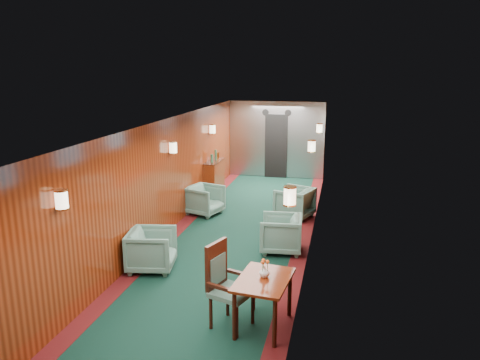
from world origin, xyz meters
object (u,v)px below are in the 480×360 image
Objects in this scene: credenza at (214,177)px; armchair_left_near at (152,250)px; armchair_right_near at (281,234)px; dining_table at (264,287)px; side_chair at (225,281)px; armchair_right_far at (294,203)px; armchair_left_far at (205,200)px.

credenza is 1.58× the size of armchair_left_near.
armchair_right_near is at bearing -57.34° from credenza.
dining_table is at bearing -68.87° from credenza.
armchair_right_near is (2.32, -3.62, -0.14)m from credenza.
credenza is 4.30m from armchair_right_near.
side_chair is 4.90m from armchair_right_far.
side_chair is 2.78m from armchair_right_near.
armchair_left_near is 1.02× the size of armchair_right_near.
armchair_right_far reaches higher than armchair_right_near.
side_chair is at bearing -142.52° from armchair_left_far.
dining_table is 0.87× the size of side_chair.
credenza is 1.73m from armchair_left_far.
credenza is at bearing -102.42° from armchair_right_far.
armchair_left_far is (-1.68, 4.65, -0.28)m from side_chair.
armchair_left_near is at bearing 153.48° from dining_table.
armchair_right_near is at bearing -68.21° from armchair_left_near.
credenza is (-2.45, 6.33, -0.11)m from dining_table.
credenza is at bearing 126.24° from side_chair.
dining_table is 1.32× the size of armchair_right_near.
armchair_left_near reaches higher than armchair_left_far.
dining_table is at bearing -133.10° from armchair_left_near.
armchair_left_near is at bearing 158.53° from side_chair.
armchair_left_far is 0.97× the size of armchair_right_far.
armchair_right_near is at bearing 101.20° from side_chair.
dining_table reaches higher than armchair_right_near.
armchair_right_far is (2.10, 3.42, -0.00)m from armchair_left_near.
armchair_right_near reaches higher than armchair_left_far.
armchair_left_near is at bearing -87.10° from credenza.
armchair_right_far is at bearing -41.71° from armchair_left_near.
armchair_right_near is 0.99× the size of armchair_right_far.
armchair_left_near is 2.44m from armchair_right_near.
armchair_right_far is at bearing -32.30° from credenza.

